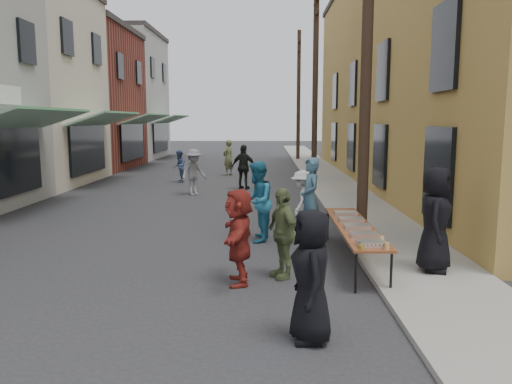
{
  "coord_description": "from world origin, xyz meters",
  "views": [
    {
      "loc": [
        2.02,
        -8.68,
        2.85
      ],
      "look_at": [
        1.8,
        2.03,
        1.3
      ],
      "focal_mm": 35.0,
      "sensor_mm": 36.0,
      "label": 1
    }
  ],
  "objects_px": {
    "utility_pole_mid": "(315,84)",
    "server": "(435,220)",
    "utility_pole_far": "(299,96)",
    "catering_tray_sausage": "(371,244)",
    "guest_front_c": "(257,202)",
    "guest_front_a": "(311,276)",
    "serving_table": "(354,227)",
    "utility_pole_near": "(367,46)"
  },
  "relations": [
    {
      "from": "server",
      "to": "utility_pole_mid",
      "type": "bearing_deg",
      "value": 24.24
    },
    {
      "from": "serving_table",
      "to": "server",
      "type": "bearing_deg",
      "value": -35.05
    },
    {
      "from": "serving_table",
      "to": "server",
      "type": "relative_size",
      "value": 2.09
    },
    {
      "from": "utility_pole_near",
      "to": "guest_front_a",
      "type": "relative_size",
      "value": 5.17
    },
    {
      "from": "utility_pole_far",
      "to": "guest_front_a",
      "type": "distance_m",
      "value": 29.77
    },
    {
      "from": "guest_front_c",
      "to": "server",
      "type": "distance_m",
      "value": 4.18
    },
    {
      "from": "utility_pole_mid",
      "to": "guest_front_c",
      "type": "xyz_separation_m",
      "value": [
        -2.49,
        -12.15,
        -3.55
      ]
    },
    {
      "from": "server",
      "to": "guest_front_a",
      "type": "bearing_deg",
      "value": 159.06
    },
    {
      "from": "utility_pole_near",
      "to": "utility_pole_far",
      "type": "bearing_deg",
      "value": 90.0
    },
    {
      "from": "utility_pole_near",
      "to": "utility_pole_mid",
      "type": "bearing_deg",
      "value": 90.0
    },
    {
      "from": "utility_pole_far",
      "to": "guest_front_a",
      "type": "height_order",
      "value": "utility_pole_far"
    },
    {
      "from": "guest_front_c",
      "to": "server",
      "type": "relative_size",
      "value": 0.99
    },
    {
      "from": "utility_pole_near",
      "to": "utility_pole_mid",
      "type": "relative_size",
      "value": 1.0
    },
    {
      "from": "utility_pole_near",
      "to": "utility_pole_far",
      "type": "relative_size",
      "value": 1.0
    },
    {
      "from": "utility_pole_mid",
      "to": "guest_front_a",
      "type": "xyz_separation_m",
      "value": [
        -1.7,
        -17.5,
        -3.63
      ]
    },
    {
      "from": "server",
      "to": "utility_pole_far",
      "type": "bearing_deg",
      "value": 22.84
    },
    {
      "from": "utility_pole_near",
      "to": "catering_tray_sausage",
      "type": "relative_size",
      "value": 18.0
    },
    {
      "from": "server",
      "to": "catering_tray_sausage",
      "type": "bearing_deg",
      "value": 140.67
    },
    {
      "from": "utility_pole_far",
      "to": "server",
      "type": "xyz_separation_m",
      "value": [
        0.8,
        -26.73,
        -3.44
      ]
    },
    {
      "from": "guest_front_a",
      "to": "guest_front_c",
      "type": "relative_size",
      "value": 0.91
    },
    {
      "from": "utility_pole_mid",
      "to": "serving_table",
      "type": "height_order",
      "value": "utility_pole_mid"
    },
    {
      "from": "utility_pole_mid",
      "to": "server",
      "type": "xyz_separation_m",
      "value": [
        0.8,
        -14.73,
        -3.44
      ]
    },
    {
      "from": "serving_table",
      "to": "server",
      "type": "distance_m",
      "value": 1.63
    },
    {
      "from": "utility_pole_far",
      "to": "guest_front_c",
      "type": "bearing_deg",
      "value": -95.88
    },
    {
      "from": "utility_pole_mid",
      "to": "utility_pole_far",
      "type": "distance_m",
      "value": 12.0
    },
    {
      "from": "utility_pole_far",
      "to": "catering_tray_sausage",
      "type": "height_order",
      "value": "utility_pole_far"
    },
    {
      "from": "guest_front_a",
      "to": "serving_table",
      "type": "bearing_deg",
      "value": 156.1
    },
    {
      "from": "catering_tray_sausage",
      "to": "guest_front_a",
      "type": "relative_size",
      "value": 0.29
    },
    {
      "from": "utility_pole_near",
      "to": "guest_front_c",
      "type": "xyz_separation_m",
      "value": [
        -2.49,
        -0.15,
        -3.55
      ]
    },
    {
      "from": "serving_table",
      "to": "guest_front_a",
      "type": "xyz_separation_m",
      "value": [
        -1.2,
        -3.68,
        0.16
      ]
    },
    {
      "from": "utility_pole_mid",
      "to": "utility_pole_far",
      "type": "bearing_deg",
      "value": 90.0
    },
    {
      "from": "catering_tray_sausage",
      "to": "guest_front_a",
      "type": "distance_m",
      "value": 2.36
    },
    {
      "from": "utility_pole_far",
      "to": "serving_table",
      "type": "distance_m",
      "value": 26.1
    },
    {
      "from": "utility_pole_near",
      "to": "server",
      "type": "xyz_separation_m",
      "value": [
        0.8,
        -2.73,
        -3.44
      ]
    },
    {
      "from": "utility_pole_near",
      "to": "utility_pole_far",
      "type": "distance_m",
      "value": 24.0
    },
    {
      "from": "utility_pole_near",
      "to": "guest_front_a",
      "type": "distance_m",
      "value": 6.8
    },
    {
      "from": "serving_table",
      "to": "catering_tray_sausage",
      "type": "xyz_separation_m",
      "value": [
        -0.0,
        -1.65,
        0.08
      ]
    },
    {
      "from": "utility_pole_mid",
      "to": "utility_pole_far",
      "type": "height_order",
      "value": "same"
    },
    {
      "from": "serving_table",
      "to": "guest_front_a",
      "type": "relative_size",
      "value": 2.3
    },
    {
      "from": "serving_table",
      "to": "guest_front_c",
      "type": "relative_size",
      "value": 2.1
    },
    {
      "from": "utility_pole_near",
      "to": "guest_front_c",
      "type": "distance_m",
      "value": 4.34
    },
    {
      "from": "utility_pole_near",
      "to": "guest_front_a",
      "type": "xyz_separation_m",
      "value": [
        -1.7,
        -5.5,
        -3.63
      ]
    }
  ]
}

